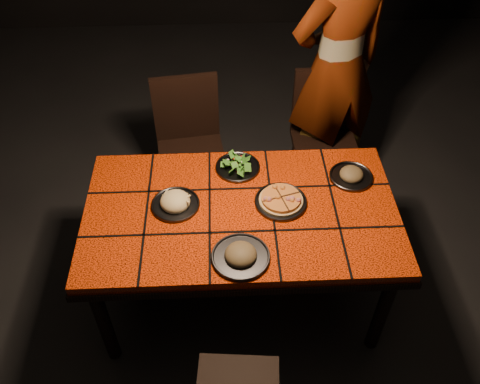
{
  "coord_description": "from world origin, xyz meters",
  "views": [
    {
      "loc": [
        -0.08,
        -1.76,
        2.64
      ],
      "look_at": [
        -0.0,
        0.06,
        0.82
      ],
      "focal_mm": 38.0,
      "sensor_mm": 36.0,
      "label": 1
    }
  ],
  "objects_px": {
    "chair_far_right": "(324,129)",
    "dining_table": "(241,220)",
    "diner": "(337,68)",
    "plate_pizza": "(281,200)",
    "plate_pasta": "(175,203)",
    "chair_far_left": "(189,138)"
  },
  "relations": [
    {
      "from": "chair_far_left",
      "to": "plate_pizza",
      "type": "xyz_separation_m",
      "value": [
        0.51,
        -0.82,
        0.23
      ]
    },
    {
      "from": "plate_pizza",
      "to": "plate_pasta",
      "type": "distance_m",
      "value": 0.54
    },
    {
      "from": "chair_far_left",
      "to": "chair_far_right",
      "type": "distance_m",
      "value": 0.9
    },
    {
      "from": "dining_table",
      "to": "diner",
      "type": "height_order",
      "value": "diner"
    },
    {
      "from": "dining_table",
      "to": "diner",
      "type": "relative_size",
      "value": 0.87
    },
    {
      "from": "dining_table",
      "to": "diner",
      "type": "distance_m",
      "value": 1.25
    },
    {
      "from": "chair_far_left",
      "to": "chair_far_right",
      "type": "xyz_separation_m",
      "value": [
        0.9,
        0.05,
        -0.0
      ]
    },
    {
      "from": "chair_far_left",
      "to": "diner",
      "type": "bearing_deg",
      "value": 2.7
    },
    {
      "from": "chair_far_right",
      "to": "plate_pizza",
      "type": "height_order",
      "value": "chair_far_right"
    },
    {
      "from": "dining_table",
      "to": "plate_pasta",
      "type": "bearing_deg",
      "value": 172.96
    },
    {
      "from": "dining_table",
      "to": "plate_pizza",
      "type": "height_order",
      "value": "plate_pizza"
    },
    {
      "from": "chair_far_left",
      "to": "chair_far_right",
      "type": "height_order",
      "value": "chair_far_left"
    },
    {
      "from": "chair_far_right",
      "to": "dining_table",
      "type": "bearing_deg",
      "value": -124.63
    },
    {
      "from": "chair_far_right",
      "to": "diner",
      "type": "bearing_deg",
      "value": 65.39
    },
    {
      "from": "dining_table",
      "to": "plate_pizza",
      "type": "relative_size",
      "value": 5.75
    },
    {
      "from": "chair_far_right",
      "to": "plate_pizza",
      "type": "xyz_separation_m",
      "value": [
        -0.39,
        -0.87,
        0.23
      ]
    },
    {
      "from": "diner",
      "to": "plate_pasta",
      "type": "bearing_deg",
      "value": 23.91
    },
    {
      "from": "chair_far_left",
      "to": "plate_pasta",
      "type": "xyz_separation_m",
      "value": [
        -0.03,
        -0.81,
        0.23
      ]
    },
    {
      "from": "chair_far_right",
      "to": "diner",
      "type": "height_order",
      "value": "diner"
    },
    {
      "from": "chair_far_right",
      "to": "diner",
      "type": "xyz_separation_m",
      "value": [
        0.05,
        0.12,
        0.39
      ]
    },
    {
      "from": "dining_table",
      "to": "chair_far_right",
      "type": "xyz_separation_m",
      "value": [
        0.6,
        0.91,
        -0.14
      ]
    },
    {
      "from": "diner",
      "to": "plate_pizza",
      "type": "height_order",
      "value": "diner"
    }
  ]
}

